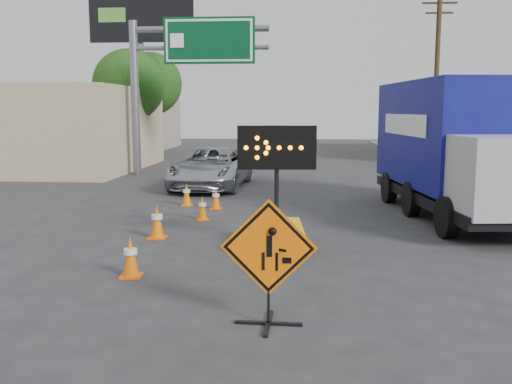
# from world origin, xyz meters

# --- Properties ---
(ground) EXTENTS (100.00, 100.00, 0.00)m
(ground) POSITION_xyz_m (0.00, 0.00, 0.00)
(ground) COLOR #2D2D30
(ground) RESTS_ON ground
(curb_right) EXTENTS (0.40, 60.00, 0.12)m
(curb_right) POSITION_xyz_m (7.20, 15.00, 0.06)
(curb_right) COLOR gray
(curb_right) RESTS_ON ground
(storefront_left_near) EXTENTS (14.00, 10.00, 4.00)m
(storefront_left_near) POSITION_xyz_m (-14.00, 20.00, 2.00)
(storefront_left_near) COLOR tan
(storefront_left_near) RESTS_ON ground
(storefront_left_far) EXTENTS (12.00, 10.00, 4.40)m
(storefront_left_far) POSITION_xyz_m (-15.00, 34.00, 2.20)
(storefront_left_far) COLOR gray
(storefront_left_far) RESTS_ON ground
(building_right_far) EXTENTS (10.00, 14.00, 4.60)m
(building_right_far) POSITION_xyz_m (13.00, 30.00, 2.30)
(building_right_far) COLOR tan
(building_right_far) RESTS_ON ground
(highway_gantry) EXTENTS (6.18, 0.38, 6.90)m
(highway_gantry) POSITION_xyz_m (-4.43, 17.96, 5.07)
(highway_gantry) COLOR slate
(highway_gantry) RESTS_ON ground
(billboard) EXTENTS (6.10, 0.54, 9.85)m
(billboard) POSITION_xyz_m (-8.35, 25.87, 7.35)
(billboard) COLOR slate
(billboard) RESTS_ON ground
(utility_pole_far) EXTENTS (1.80, 0.26, 9.00)m
(utility_pole_far) POSITION_xyz_m (8.00, 24.00, 4.68)
(utility_pole_far) COLOR #42321C
(utility_pole_far) RESTS_ON ground
(tree_left_near) EXTENTS (3.71, 3.71, 6.03)m
(tree_left_near) POSITION_xyz_m (-8.00, 22.00, 4.16)
(tree_left_near) COLOR #42321C
(tree_left_near) RESTS_ON ground
(tree_left_far) EXTENTS (4.10, 4.10, 6.66)m
(tree_left_far) POSITION_xyz_m (-9.00, 30.00, 4.60)
(tree_left_far) COLOR #42321C
(tree_left_far) RESTS_ON ground
(construction_sign) EXTENTS (1.32, 0.94, 1.75)m
(construction_sign) POSITION_xyz_m (0.57, 0.19, 0.92)
(construction_sign) COLOR black
(construction_sign) RESTS_ON ground
(arrow_board) EXTENTS (1.65, 1.91, 2.60)m
(arrow_board) POSITION_xyz_m (0.47, 4.61, 0.59)
(arrow_board) COLOR yellow
(arrow_board) RESTS_ON ground
(pickup_truck) EXTENTS (2.81, 5.57, 1.51)m
(pickup_truck) POSITION_xyz_m (-2.43, 13.90, 0.76)
(pickup_truck) COLOR #B1B3B9
(pickup_truck) RESTS_ON ground
(box_truck) EXTENTS (3.19, 8.05, 3.72)m
(box_truck) POSITION_xyz_m (5.14, 8.66, 1.68)
(box_truck) COLOR black
(box_truck) RESTS_ON ground
(cone_a) EXTENTS (0.39, 0.39, 0.72)m
(cone_a) POSITION_xyz_m (-1.99, 2.26, 0.36)
(cone_a) COLOR #FF6905
(cone_a) RESTS_ON ground
(cone_b) EXTENTS (0.42, 0.42, 0.79)m
(cone_b) POSITION_xyz_m (-2.30, 5.29, 0.40)
(cone_b) COLOR #FF6905
(cone_b) RESTS_ON ground
(cone_c) EXTENTS (0.42, 0.42, 0.65)m
(cone_c) POSITION_xyz_m (-1.65, 7.57, 0.32)
(cone_c) COLOR #FF6905
(cone_c) RESTS_ON ground
(cone_d) EXTENTS (0.36, 0.36, 0.65)m
(cone_d) POSITION_xyz_m (-1.54, 9.26, 0.32)
(cone_d) COLOR #FF6905
(cone_d) RESTS_ON ground
(cone_e) EXTENTS (0.43, 0.43, 0.71)m
(cone_e) POSITION_xyz_m (-2.53, 9.79, 0.35)
(cone_e) COLOR #FF6905
(cone_e) RESTS_ON ground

